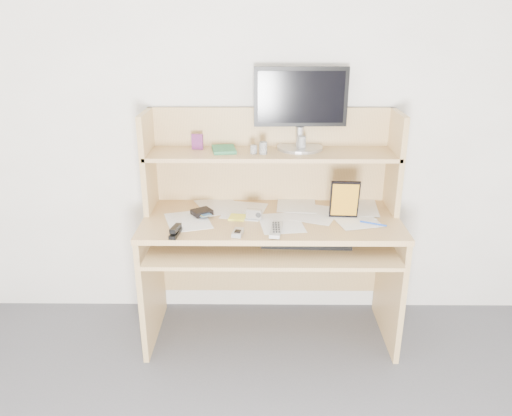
{
  "coord_description": "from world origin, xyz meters",
  "views": [
    {
      "loc": [
        -0.06,
        -1.05,
        1.78
      ],
      "look_at": [
        -0.08,
        1.43,
        0.83
      ],
      "focal_mm": 35.0,
      "sensor_mm": 36.0,
      "label": 1
    }
  ],
  "objects_px": {
    "tv_remote": "(276,230)",
    "monitor": "(301,106)",
    "game_case": "(344,199)",
    "desk": "(271,221)",
    "keyboard": "(306,240)"
  },
  "relations": [
    {
      "from": "keyboard",
      "to": "tv_remote",
      "type": "xyz_separation_m",
      "value": [
        -0.16,
        -0.09,
        0.1
      ]
    },
    {
      "from": "desk",
      "to": "game_case",
      "type": "distance_m",
      "value": 0.44
    },
    {
      "from": "monitor",
      "to": "keyboard",
      "type": "bearing_deg",
      "value": -87.95
    },
    {
      "from": "game_case",
      "to": "monitor",
      "type": "xyz_separation_m",
      "value": [
        -0.23,
        0.26,
        0.45
      ]
    },
    {
      "from": "desk",
      "to": "monitor",
      "type": "xyz_separation_m",
      "value": [
        0.16,
        0.16,
        0.62
      ]
    },
    {
      "from": "game_case",
      "to": "tv_remote",
      "type": "bearing_deg",
      "value": -150.63
    },
    {
      "from": "monitor",
      "to": "tv_remote",
      "type": "bearing_deg",
      "value": -109.23
    },
    {
      "from": "keyboard",
      "to": "game_case",
      "type": "relative_size",
      "value": 2.2
    },
    {
      "from": "tv_remote",
      "to": "monitor",
      "type": "height_order",
      "value": "monitor"
    },
    {
      "from": "tv_remote",
      "to": "game_case",
      "type": "distance_m",
      "value": 0.42
    },
    {
      "from": "tv_remote",
      "to": "monitor",
      "type": "bearing_deg",
      "value": 79.84
    },
    {
      "from": "game_case",
      "to": "monitor",
      "type": "bearing_deg",
      "value": 134.8
    },
    {
      "from": "desk",
      "to": "tv_remote",
      "type": "height_order",
      "value": "desk"
    },
    {
      "from": "desk",
      "to": "monitor",
      "type": "bearing_deg",
      "value": 44.98
    },
    {
      "from": "keyboard",
      "to": "game_case",
      "type": "height_order",
      "value": "game_case"
    }
  ]
}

